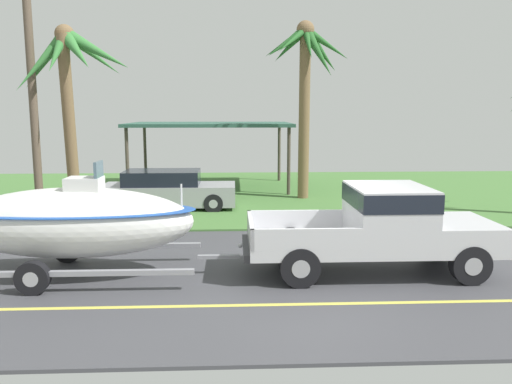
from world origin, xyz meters
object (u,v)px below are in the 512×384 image
object	(u,v)px
pickup_truck_towing	(386,225)
carport_awning	(210,126)
palm_tree_near_left	(305,66)
parked_sedan_near	(167,190)
utility_pole	(32,89)
boat_on_trailer	(73,222)
palm_tree_mid	(70,73)

from	to	relation	value
pickup_truck_towing	carport_awning	size ratio (longest dim) A/B	0.78
pickup_truck_towing	palm_tree_near_left	xyz separation A→B (m)	(-0.46, 9.41, 4.09)
carport_awning	parked_sedan_near	bearing A→B (deg)	-105.29
carport_awning	utility_pole	world-z (taller)	utility_pole
boat_on_trailer	palm_tree_mid	bearing A→B (deg)	105.76
pickup_truck_towing	utility_pole	distance (m)	10.80
carport_awning	palm_tree_mid	distance (m)	8.44
palm_tree_near_left	palm_tree_mid	bearing A→B (deg)	-149.68
palm_tree_near_left	pickup_truck_towing	bearing A→B (deg)	-87.20
parked_sedan_near	carport_awning	bearing A→B (deg)	74.71
parked_sedan_near	palm_tree_mid	size ratio (longest dim) A/B	0.78
parked_sedan_near	utility_pole	world-z (taller)	utility_pole
carport_awning	palm_tree_mid	bearing A→B (deg)	-117.02
boat_on_trailer	parked_sedan_near	distance (m)	7.58
pickup_truck_towing	carport_awning	distance (m)	13.20
boat_on_trailer	palm_tree_mid	size ratio (longest dim) A/B	1.05
carport_awning	utility_pole	size ratio (longest dim) A/B	0.89
parked_sedan_near	palm_tree_mid	xyz separation A→B (m)	(-2.42, -2.48, 3.85)
boat_on_trailer	palm_tree_mid	distance (m)	6.20
parked_sedan_near	pickup_truck_towing	bearing A→B (deg)	-53.40
parked_sedan_near	palm_tree_mid	distance (m)	5.18
palm_tree_mid	palm_tree_near_left	bearing A→B (deg)	30.32
pickup_truck_towing	parked_sedan_near	size ratio (longest dim) A/B	1.17
carport_awning	palm_tree_mid	xyz separation A→B (m)	(-3.75, -7.36, 1.73)
boat_on_trailer	utility_pole	distance (m)	6.30
pickup_truck_towing	palm_tree_mid	world-z (taller)	palm_tree_mid
pickup_truck_towing	palm_tree_near_left	distance (m)	10.27
carport_awning	utility_pole	bearing A→B (deg)	-123.31
parked_sedan_near	utility_pole	bearing A→B (deg)	-144.57
boat_on_trailer	carport_awning	size ratio (longest dim) A/B	0.88
parked_sedan_near	utility_pole	size ratio (longest dim) A/B	0.59
boat_on_trailer	palm_tree_near_left	world-z (taller)	palm_tree_near_left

